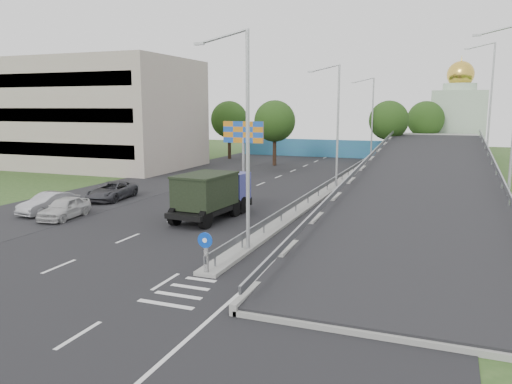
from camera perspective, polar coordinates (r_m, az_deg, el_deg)
The scene contains 22 objects.
ground at distance 18.91m, azimuth -8.71°, elevation -11.59°, with size 160.00×160.00×0.00m, color #2D4C1E.
road_surface at distance 37.81m, azimuth 2.35°, elevation -0.70°, with size 26.00×90.00×0.04m, color black.
parking_strip at distance 43.67m, azimuth -14.03°, elevation 0.42°, with size 8.00×90.00×0.05m, color black.
median at distance 40.80m, azimuth 8.15°, elevation 0.12°, with size 1.00×44.00×0.20m, color gray.
overpass_ramp at distance 39.60m, azimuth 18.84°, elevation 1.82°, with size 10.00×50.00×3.50m.
median_guardrail at distance 40.70m, azimuth 8.17°, elevation 1.02°, with size 0.09×44.00×0.71m.
sign_bollard at distance 20.39m, azimuth -5.75°, elevation -6.86°, with size 0.64×0.23×1.67m.
lamp_post_near at distance 23.00m, azimuth -1.40°, elevation 7.16°, with size 2.74×0.18×10.08m.
lamp_post_mid at distance 42.18m, azimuth 9.10°, elevation 8.20°, with size 2.74×0.18×10.08m.
lamp_post_far at distance 61.88m, azimuth 12.99°, elevation 8.52°, with size 2.74×0.18×10.08m.
beige_building at distance 61.18m, azimuth -18.67°, elevation 8.43°, with size 24.00×14.00×12.00m, color #AF9D93.
blue_wall at distance 68.70m, azimuth 10.15°, elevation 4.86°, with size 30.00×0.50×2.40m, color teal.
church at distance 75.28m, azimuth 22.05°, elevation 7.85°, with size 7.00×7.00×13.80m.
billboard at distance 46.87m, azimuth -1.47°, elevation 6.47°, with size 4.00×0.24×5.50m.
tree_left_mid at distance 58.40m, azimuth 2.15°, elevation 8.08°, with size 4.80×4.80×7.60m.
tree_median_far at distance 63.65m, azimuth 14.93°, elevation 7.90°, with size 4.80×4.80×7.60m.
tree_left_far at distance 65.99m, azimuth -3.08°, elevation 8.26°, with size 4.80×4.80×7.60m.
tree_ramp_far at distance 70.33m, azimuth 18.82°, elevation 7.85°, with size 4.80×4.80×7.60m.
dump_truck at distance 30.77m, azimuth -5.03°, elevation -0.12°, with size 2.92×6.71×2.88m.
parked_car_a at distance 32.97m, azimuth -21.04°, elevation -1.71°, with size 1.60×3.96×1.35m, color #BBBBBB.
parked_car_b at distance 34.94m, azimuth -22.59°, elevation -1.18°, with size 1.44×4.13×1.36m, color #A1A1A6.
parked_car_c at distance 38.53m, azimuth -16.17°, elevation 0.11°, with size 2.20×4.77×1.33m, color #37373C.
Camera 1 is at (8.85, -15.25, 6.83)m, focal length 35.00 mm.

